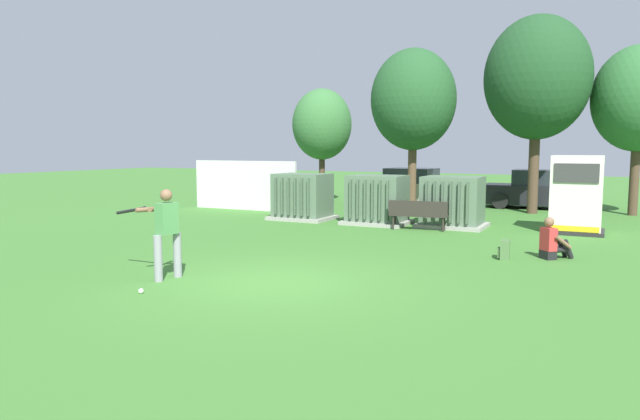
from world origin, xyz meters
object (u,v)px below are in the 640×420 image
object	(u,v)px
batter	(165,229)
parked_car_leftmost	(409,187)
transformer_mid_east	(452,203)
backpack	(504,250)
parked_car_left_of_center	(537,190)
park_bench	(418,213)
generator_enclosure	(576,195)
transformer_west	(302,197)
transformer_mid_west	(377,200)
sports_ball	(141,291)
seated_spectator	(552,243)

from	to	relation	value
batter	parked_car_leftmost	world-z (taller)	batter
transformer_mid_east	backpack	distance (m)	5.41
batter	parked_car_left_of_center	xyz separation A→B (m)	(4.91, 17.09, -0.22)
transformer_mid_east	batter	size ratio (longest dim) A/B	1.21
park_bench	generator_enclosure	bearing A→B (deg)	19.92
transformer_west	parked_car_leftmost	size ratio (longest dim) A/B	0.48
batter	backpack	world-z (taller)	batter
generator_enclosure	parked_car_left_of_center	xyz separation A→B (m)	(-1.83, 6.95, -0.38)
parked_car_left_of_center	transformer_west	bearing A→B (deg)	-132.30
transformer_west	transformer_mid_east	bearing A→B (deg)	4.06
transformer_mid_east	parked_car_left_of_center	size ratio (longest dim) A/B	0.50
transformer_mid_west	park_bench	xyz separation A→B (m)	(1.68, -0.86, -0.25)
park_bench	parked_car_leftmost	xyz separation A→B (m)	(-2.87, 7.93, 0.22)
generator_enclosure	park_bench	size ratio (longest dim) A/B	1.25
transformer_mid_west	sports_ball	bearing A→B (deg)	-91.82
transformer_mid_west	batter	xyz separation A→B (m)	(-0.72, -9.42, 0.19)
sports_ball	seated_spectator	world-z (taller)	seated_spectator
parked_car_leftmost	parked_car_left_of_center	world-z (taller)	same
transformer_mid_west	parked_car_leftmost	bearing A→B (deg)	99.58
transformer_west	seated_spectator	size ratio (longest dim) A/B	2.18
transformer_mid_east	batter	distance (m)	10.26
transformer_mid_west	backpack	size ratio (longest dim) A/B	4.77
transformer_mid_west	seated_spectator	world-z (taller)	transformer_mid_west
transformer_mid_west	generator_enclosure	bearing A→B (deg)	6.77
transformer_mid_west	transformer_mid_east	size ratio (longest dim) A/B	1.00
transformer_west	sports_ball	bearing A→B (deg)	-76.70
parked_car_left_of_center	generator_enclosure	bearing A→B (deg)	-75.28
batter	sports_ball	xyz separation A→B (m)	(0.39, -1.09, -0.93)
transformer_west	parked_car_leftmost	bearing A→B (deg)	77.15
generator_enclosure	park_bench	xyz separation A→B (m)	(-4.34, -1.57, -0.60)
generator_enclosure	batter	world-z (taller)	generator_enclosure
generator_enclosure	parked_car_left_of_center	distance (m)	7.20
park_bench	batter	distance (m)	8.90
batter	parked_car_leftmost	distance (m)	16.50
transformer_west	park_bench	bearing A→B (deg)	-10.52
transformer_mid_west	batter	bearing A→B (deg)	-94.40
backpack	sports_ball	bearing A→B (deg)	-130.44
sports_ball	parked_car_left_of_center	world-z (taller)	parked_car_left_of_center
transformer_mid_east	seated_spectator	size ratio (longest dim) A/B	2.18
sports_ball	transformer_west	bearing A→B (deg)	103.30
transformer_mid_east	seated_spectator	xyz separation A→B (m)	(3.33, -4.26, -0.41)
generator_enclosure	park_bench	world-z (taller)	generator_enclosure
transformer_west	sports_ball	world-z (taller)	transformer_west
seated_spectator	parked_car_left_of_center	bearing A→B (deg)	97.74
sports_ball	parked_car_left_of_center	size ratio (longest dim) A/B	0.02
generator_enclosure	park_bench	bearing A→B (deg)	-160.08
transformer_mid_east	sports_ball	size ratio (longest dim) A/B	23.33
backpack	parked_car_leftmost	bearing A→B (deg)	117.44
parked_car_leftmost	batter	bearing A→B (deg)	-88.37
parked_car_leftmost	generator_enclosure	bearing A→B (deg)	-41.43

